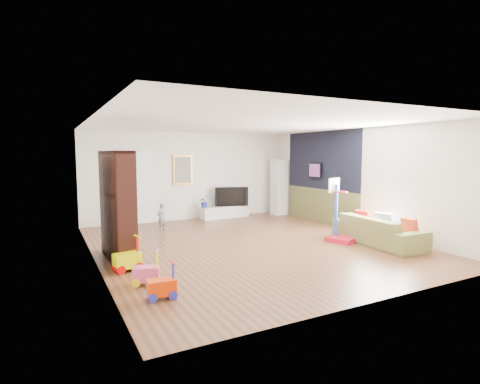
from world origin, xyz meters
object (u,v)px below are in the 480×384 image
bookshelf (117,206)px  basketball_hoop (342,210)px  sofa (378,230)px  media_console (225,212)px

bookshelf → basketball_hoop: bearing=-14.2°
basketball_hoop → sofa: bearing=-61.6°
media_console → sofa: 5.06m
bookshelf → sofa: bearing=-18.6°
media_console → bookshelf: size_ratio=0.76×
media_console → basketball_hoop: bearing=-81.0°
basketball_hoop → bookshelf: bearing=151.2°
sofa → basketball_hoop: basketball_hoop is taller
bookshelf → media_console: bearing=37.6°
bookshelf → basketball_hoop: (4.84, -0.93, -0.30)m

